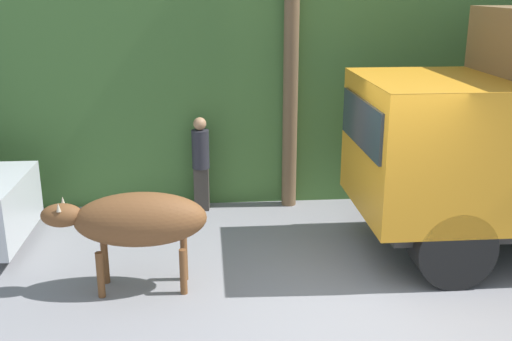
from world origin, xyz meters
The scene contains 6 objects.
ground_plane centered at (0.00, 0.00, 0.00)m, with size 60.00×60.00×0.00m, color gray.
hillside_embankment centered at (0.00, 6.60, 1.94)m, with size 32.00×5.98×3.88m.
building_backdrop centered at (-5.43, 5.09, 1.46)m, with size 6.08×2.70×2.90m.
brown_cow centered at (-2.61, 0.59, 0.92)m, with size 2.00×0.68×1.27m.
pedestrian_on_hill centered at (-1.83, 3.31, 0.90)m, with size 0.32×0.32×1.61m.
utility_pole centered at (-0.32, 3.45, 3.08)m, with size 0.90×0.25×5.95m.
Camera 1 is at (-1.72, -6.31, 3.67)m, focal length 42.00 mm.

